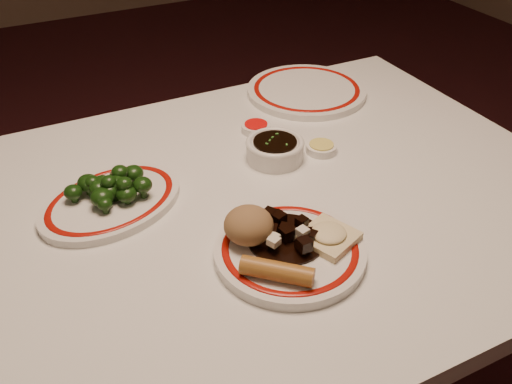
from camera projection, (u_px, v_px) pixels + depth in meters
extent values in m
cube|color=white|center=(259.00, 205.00, 1.06)|extent=(1.20, 0.90, 0.04)
cylinder|color=black|center=(357.00, 188.00, 1.76)|extent=(0.06, 0.06, 0.71)
cylinder|color=white|center=(290.00, 252.00, 0.91)|extent=(0.27, 0.27, 0.02)
torus|color=#981007|center=(290.00, 247.00, 0.90)|extent=(0.23, 0.23, 0.00)
ellipsoid|color=olive|center=(249.00, 225.00, 0.90)|extent=(0.08, 0.08, 0.06)
cylinder|color=#A36A28|center=(277.00, 271.00, 0.84)|extent=(0.10, 0.10, 0.03)
cube|color=beige|center=(328.00, 237.00, 0.92)|extent=(0.11, 0.11, 0.01)
ellipsoid|color=beige|center=(329.00, 233.00, 0.91)|extent=(0.06, 0.06, 0.02)
cylinder|color=black|center=(286.00, 239.00, 0.92)|extent=(0.13, 0.13, 0.00)
cube|color=black|center=(265.00, 243.00, 0.90)|extent=(0.03, 0.03, 0.02)
cube|color=black|center=(309.00, 233.00, 0.92)|extent=(0.02, 0.02, 0.02)
cube|color=black|center=(286.00, 233.00, 0.91)|extent=(0.02, 0.02, 0.02)
cube|color=black|center=(287.00, 233.00, 0.91)|extent=(0.02, 0.02, 0.02)
cube|color=black|center=(302.00, 222.00, 0.93)|extent=(0.02, 0.02, 0.02)
cube|color=black|center=(270.00, 214.00, 0.95)|extent=(0.03, 0.03, 0.02)
cube|color=black|center=(311.00, 237.00, 0.91)|extent=(0.03, 0.03, 0.02)
cube|color=black|center=(271.00, 231.00, 0.91)|extent=(0.03, 0.03, 0.02)
cube|color=black|center=(305.00, 245.00, 0.88)|extent=(0.02, 0.02, 0.02)
cube|color=black|center=(302.00, 244.00, 0.89)|extent=(0.02, 0.02, 0.02)
cube|color=black|center=(279.00, 220.00, 0.94)|extent=(0.02, 0.02, 0.02)
cube|color=black|center=(278.00, 219.00, 0.94)|extent=(0.03, 0.03, 0.02)
cube|color=black|center=(284.00, 228.00, 0.93)|extent=(0.02, 0.02, 0.01)
cube|color=black|center=(287.00, 235.00, 0.91)|extent=(0.02, 0.02, 0.02)
cube|color=beige|center=(303.00, 232.00, 0.90)|extent=(0.02, 0.02, 0.01)
cube|color=beige|center=(273.00, 238.00, 0.89)|extent=(0.02, 0.02, 0.01)
cube|color=beige|center=(274.00, 241.00, 0.88)|extent=(0.02, 0.02, 0.01)
torus|color=#981007|center=(111.00, 199.00, 1.02)|extent=(0.30, 0.30, 0.00)
cylinder|color=#23471C|center=(119.00, 184.00, 1.05)|extent=(0.01, 0.01, 0.01)
ellipsoid|color=#14360D|center=(118.00, 178.00, 1.04)|extent=(0.03, 0.03, 0.03)
cylinder|color=#23471C|center=(106.00, 210.00, 0.98)|extent=(0.01, 0.01, 0.01)
ellipsoid|color=#14360D|center=(105.00, 204.00, 0.97)|extent=(0.03, 0.03, 0.02)
cylinder|color=#23471C|center=(89.00, 191.00, 1.03)|extent=(0.01, 0.01, 0.01)
ellipsoid|color=#14360D|center=(88.00, 183.00, 1.02)|extent=(0.04, 0.04, 0.03)
cylinder|color=#23471C|center=(103.00, 191.00, 1.02)|extent=(0.01, 0.01, 0.02)
ellipsoid|color=#14360D|center=(102.00, 183.00, 1.01)|extent=(0.03, 0.03, 0.03)
cylinder|color=#23471C|center=(115.00, 197.00, 1.01)|extent=(0.01, 0.01, 0.01)
ellipsoid|color=#14360D|center=(114.00, 190.00, 1.00)|extent=(0.03, 0.03, 0.02)
cylinder|color=#23471C|center=(100.00, 196.00, 1.01)|extent=(0.01, 0.01, 0.01)
ellipsoid|color=#14360D|center=(98.00, 188.00, 1.00)|extent=(0.03, 0.03, 0.03)
cylinder|color=#23471C|center=(119.00, 187.00, 1.04)|extent=(0.01, 0.01, 0.01)
ellipsoid|color=#14360D|center=(118.00, 182.00, 1.03)|extent=(0.03, 0.03, 0.02)
cylinder|color=#23471C|center=(92.00, 193.00, 1.02)|extent=(0.01, 0.01, 0.01)
ellipsoid|color=#14360D|center=(90.00, 186.00, 1.01)|extent=(0.03, 0.03, 0.02)
cylinder|color=#23471C|center=(107.00, 193.00, 1.02)|extent=(0.01, 0.01, 0.01)
ellipsoid|color=#14360D|center=(106.00, 186.00, 1.01)|extent=(0.03, 0.03, 0.02)
cylinder|color=#23471C|center=(128.00, 201.00, 1.00)|extent=(0.01, 0.01, 0.01)
ellipsoid|color=#14360D|center=(127.00, 194.00, 1.00)|extent=(0.04, 0.04, 0.03)
cylinder|color=#23471C|center=(108.00, 191.00, 1.03)|extent=(0.01, 0.01, 0.01)
ellipsoid|color=#14360D|center=(107.00, 184.00, 1.02)|extent=(0.03, 0.03, 0.02)
cylinder|color=#23471C|center=(117.00, 193.00, 1.02)|extent=(0.01, 0.01, 0.01)
ellipsoid|color=#14360D|center=(116.00, 185.00, 1.01)|extent=(0.04, 0.04, 0.03)
cylinder|color=#23471C|center=(105.00, 193.00, 1.02)|extent=(0.01, 0.01, 0.01)
ellipsoid|color=#14360D|center=(103.00, 185.00, 1.01)|extent=(0.04, 0.04, 0.03)
cylinder|color=#23471C|center=(103.00, 205.00, 0.99)|extent=(0.01, 0.01, 0.01)
ellipsoid|color=#14360D|center=(102.00, 197.00, 0.98)|extent=(0.04, 0.04, 0.03)
cylinder|color=#23471C|center=(144.00, 193.00, 1.02)|extent=(0.01, 0.01, 0.02)
ellipsoid|color=#14360D|center=(142.00, 185.00, 1.01)|extent=(0.03, 0.03, 0.03)
cylinder|color=#23471C|center=(113.00, 191.00, 1.02)|extent=(0.01, 0.01, 0.02)
ellipsoid|color=#14360D|center=(112.00, 183.00, 1.01)|extent=(0.03, 0.03, 0.02)
cylinder|color=#23471C|center=(135.00, 181.00, 1.05)|extent=(0.01, 0.01, 0.01)
ellipsoid|color=#14360D|center=(133.00, 173.00, 1.04)|extent=(0.04, 0.04, 0.03)
cylinder|color=#23471C|center=(111.00, 194.00, 1.02)|extent=(0.01, 0.01, 0.01)
ellipsoid|color=#14360D|center=(109.00, 187.00, 1.01)|extent=(0.03, 0.03, 0.03)
cylinder|color=#23471C|center=(110.00, 198.00, 1.01)|extent=(0.01, 0.01, 0.01)
ellipsoid|color=#14360D|center=(109.00, 191.00, 1.00)|extent=(0.04, 0.04, 0.03)
cylinder|color=#23471C|center=(75.00, 199.00, 1.01)|extent=(0.01, 0.01, 0.01)
ellipsoid|color=#14360D|center=(73.00, 192.00, 1.00)|extent=(0.03, 0.03, 0.03)
ellipsoid|color=#14360D|center=(109.00, 182.00, 0.99)|extent=(0.03, 0.03, 0.02)
ellipsoid|color=#14360D|center=(124.00, 184.00, 0.99)|extent=(0.03, 0.03, 0.02)
ellipsoid|color=#14360D|center=(92.00, 182.00, 1.01)|extent=(0.03, 0.03, 0.02)
ellipsoid|color=#14360D|center=(120.00, 172.00, 1.02)|extent=(0.03, 0.03, 0.02)
cylinder|color=white|center=(275.00, 151.00, 1.14)|extent=(0.11, 0.11, 0.04)
cylinder|color=black|center=(275.00, 142.00, 1.13)|extent=(0.09, 0.09, 0.00)
cylinder|color=white|center=(256.00, 128.00, 1.24)|extent=(0.06, 0.06, 0.02)
cylinder|color=red|center=(256.00, 124.00, 1.24)|extent=(0.05, 0.05, 0.00)
cylinder|color=white|center=(321.00, 148.00, 1.17)|extent=(0.06, 0.06, 0.02)
cylinder|color=#E4D55D|center=(322.00, 144.00, 1.17)|extent=(0.05, 0.05, 0.00)
cylinder|color=white|center=(306.00, 91.00, 1.39)|extent=(0.33, 0.33, 0.02)
torus|color=#981007|center=(307.00, 88.00, 1.39)|extent=(0.29, 0.29, 0.00)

